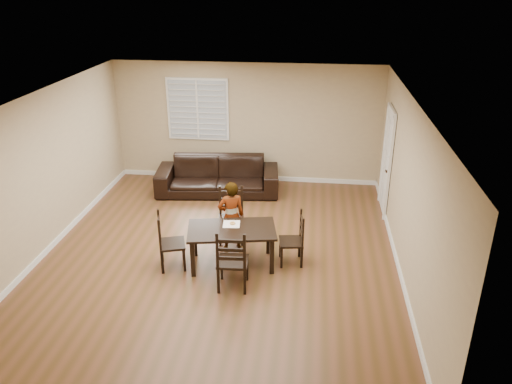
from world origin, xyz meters
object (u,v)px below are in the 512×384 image
chair_right (298,241)px  child (231,216)px  donut (233,223)px  dining_table (232,234)px  chair_near (231,215)px  sofa (218,176)px  chair_far (232,265)px  chair_left (165,243)px

chair_right → child: bearing=-113.0°
chair_right → donut: size_ratio=9.59×
dining_table → chair_near: (-0.16, 0.90, -0.12)m
child → sofa: size_ratio=0.48×
chair_near → sofa: 2.11m
chair_far → chair_left: bearing=-27.4°
dining_table → chair_far: (0.12, -0.76, -0.11)m
chair_near → chair_left: bearing=-137.0°
dining_table → chair_near: 0.92m
chair_right → donut: bearing=-96.2°
donut → dining_table: bearing=-85.9°
chair_right → child: 1.22m
chair_left → sofa: bearing=-22.8°
chair_near → child: child is taller
chair_right → child: (-1.16, 0.31, 0.22)m
chair_left → child: child is taller
dining_table → chair_far: size_ratio=1.50×
donut → sofa: 2.88m
chair_far → child: 1.29m
chair_right → child: child is taller
chair_near → sofa: size_ratio=0.38×
chair_left → sofa: chair_left is taller
chair_left → donut: chair_left is taller
donut → chair_left: bearing=-160.6°
dining_table → donut: donut is taller
child → sofa: 2.52m
dining_table → sofa: 3.03m
chair_near → sofa: (-0.64, 2.01, -0.07)m
chair_near → chair_left: (-0.91, -1.11, -0.01)m
dining_table → child: 0.52m
child → chair_near: bearing=-103.1°
dining_table → child: bearing=90.0°
chair_left → donut: size_ratio=10.30×
chair_right → donut: 1.11m
chair_left → chair_right: size_ratio=1.07×
chair_left → chair_right: 2.17m
dining_table → child: (-0.09, 0.50, 0.06)m
chair_right → chair_far: bearing=-52.7°
chair_near → chair_far: size_ratio=0.97×
chair_near → sofa: bearing=99.7°
chair_far → donut: bearing=-84.4°
chair_right → donut: chair_right is taller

